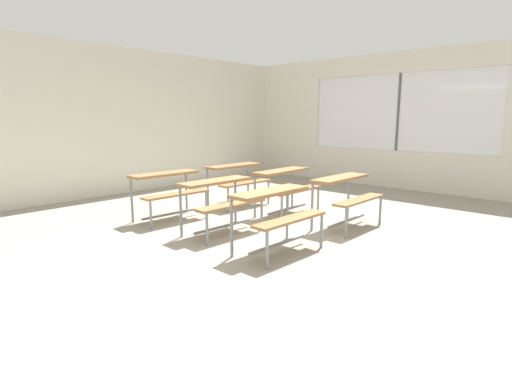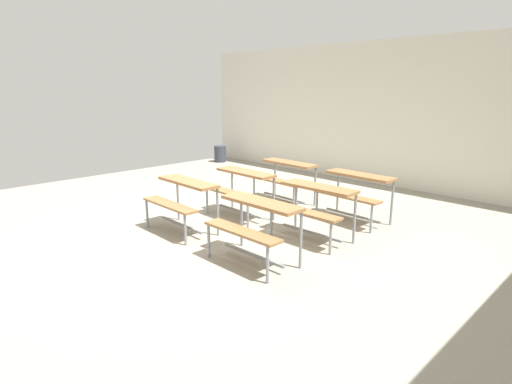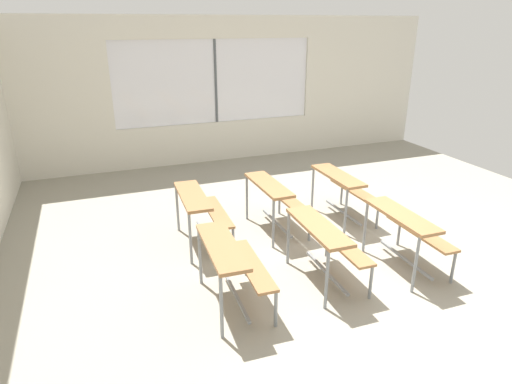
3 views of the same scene
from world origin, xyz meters
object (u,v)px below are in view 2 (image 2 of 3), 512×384
Objects in this scene: desk_bench_r0c1 at (255,217)px; desk_bench_r2c1 at (355,186)px; desk_bench_r2c0 at (285,172)px; desk_bench_r1c0 at (240,183)px; desk_bench_r0c0 at (182,194)px; trash_bin at (220,154)px; desk_bench_r1c1 at (314,200)px.

desk_bench_r0c1 is 2.22m from desk_bench_r2c1.
desk_bench_r0c1 and desk_bench_r2c1 have the same top height.
desk_bench_r0c1 is 0.98× the size of desk_bench_r2c0.
desk_bench_r1c0 is at bearing -139.75° from desk_bench_r2c1.
desk_bench_r0c0 is at bearing 178.56° from desk_bench_r0c1.
desk_bench_r2c1 reaches higher than trash_bin.
desk_bench_r1c0 is (0.08, 1.07, 0.00)m from desk_bench_r0c0.
trash_bin is at bearing 157.37° from desk_bench_r2c0.
desk_bench_r2c0 reaches higher than trash_bin.
desk_bench_r2c1 is 5.96m from trash_bin.
desk_bench_r0c0 is 0.99× the size of desk_bench_r2c1.
desk_bench_r0c0 is at bearing -145.86° from desk_bench_r1c1.
desk_bench_r1c0 is 1.80m from desk_bench_r2c1.
desk_bench_r0c1 is 7.04m from trash_bin.
desk_bench_r1c0 is 0.99× the size of desk_bench_r2c0.
desk_bench_r2c1 is at bearing 56.59° from desk_bench_r0c0.
desk_bench_r2c0 is (-1.51, 2.26, 0.00)m from desk_bench_r0c1.
desk_bench_r0c0 and desk_bench_r1c1 have the same top height.
desk_bench_r1c0 is (-1.45, 1.11, 0.00)m from desk_bench_r0c1.
desk_bench_r2c0 is at bearing 123.88° from desk_bench_r0c1.
desk_bench_r1c1 is 0.99× the size of desk_bench_r2c1.
desk_bench_r2c0 is at bearing -179.26° from desk_bench_r2c1.
desk_bench_r2c0 and desk_bench_r2c1 have the same top height.
desk_bench_r1c0 is at bearing 86.78° from desk_bench_r0c0.
desk_bench_r2c0 is at bearing 90.61° from desk_bench_r0c0.
desk_bench_r0c0 is at bearing -88.01° from desk_bench_r2c0.
desk_bench_r1c1 and desk_bench_r2c1 have the same top height.
desk_bench_r0c0 and desk_bench_r2c1 have the same top height.
desk_bench_r2c0 is at bearing 94.27° from desk_bench_r1c0.
desk_bench_r1c1 is at bearing 89.79° from desk_bench_r0c1.
desk_bench_r1c1 is at bearing -28.68° from trash_bin.
desk_bench_r0c1 is 0.99× the size of desk_bench_r1c1.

